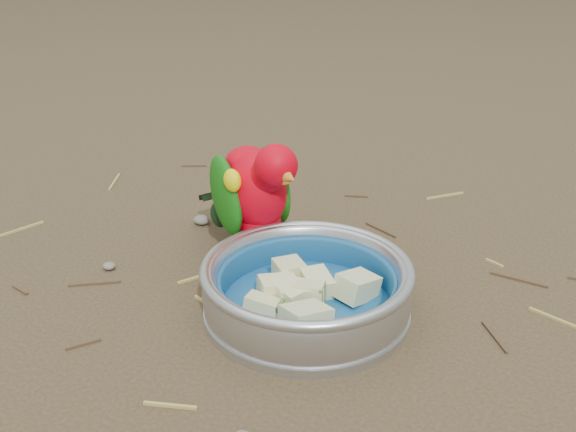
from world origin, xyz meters
The scene contains 6 objects.
ground centered at (0.00, 0.00, 0.00)m, with size 60.00×60.00×0.00m, color #453624.
food_bowl centered at (0.03, 0.04, 0.01)m, with size 0.22×0.22×0.02m, color #B2B2BA.
bowl_wall centered at (0.03, 0.04, 0.04)m, with size 0.22×0.22×0.04m, color #B2B2BA, non-canonical shape.
fruit_wedges centered at (0.03, 0.04, 0.03)m, with size 0.13×0.13×0.03m, color beige, non-canonical shape.
lory_parrot centered at (-0.08, 0.12, 0.08)m, with size 0.09×0.19×0.16m, color #CA0011, non-canonical shape.
ground_debris centered at (0.05, 0.07, 0.00)m, with size 0.90×0.80×0.01m, color tan, non-canonical shape.
Camera 1 is at (0.31, -0.49, 0.39)m, focal length 40.00 mm.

